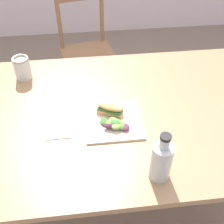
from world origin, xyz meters
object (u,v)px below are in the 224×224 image
Objects in this scene: sandwich_half_front at (110,109)px; mason_jar_iced_tea at (22,69)px; dining_table at (124,127)px; bottle_cold_brew at (161,163)px; chair_wooden_far at (87,52)px; plate_lunch at (113,121)px; fork_on_napkin at (60,118)px.

mason_jar_iced_tea is at bearing 140.31° from sandwich_half_front.
bottle_cold_brew is at bearing -79.01° from dining_table.
dining_table is 11.27× the size of sandwich_half_front.
chair_wooden_far reaches higher than mason_jar_iced_tea.
chair_wooden_far is 7.12× the size of sandwich_half_front.
bottle_cold_brew is (0.13, -0.30, 0.07)m from plate_lunch.
fork_on_napkin is (-0.16, -1.05, 0.30)m from chair_wooden_far.
dining_table is 7.41× the size of fork_on_napkin.
bottle_cold_brew is at bearing -81.56° from chair_wooden_far.
plate_lunch is 1.16× the size of bottle_cold_brew.
plate_lunch reaches higher than dining_table.
chair_wooden_far is at bearing 98.44° from bottle_cold_brew.
bottle_cold_brew reaches higher than sandwich_half_front.
mason_jar_iced_tea is (-0.35, -0.71, 0.35)m from chair_wooden_far.
chair_wooden_far is 7.29× the size of mason_jar_iced_tea.
plate_lunch is at bearing -86.13° from chair_wooden_far.
plate_lunch is 0.57m from mason_jar_iced_tea.
dining_table is 0.32m from fork_on_napkin.
plate_lunch is (-0.06, -0.07, 0.12)m from dining_table.
mason_jar_iced_tea is at bearing 146.91° from dining_table.
chair_wooden_far is 1.11m from sandwich_half_front.
sandwich_half_front is at bearing -39.69° from mason_jar_iced_tea.
plate_lunch is at bearing -133.40° from dining_table.
chair_wooden_far is at bearing 81.43° from fork_on_napkin.
fork_on_napkin is 0.39m from mason_jar_iced_tea.
dining_table is at bearing 46.60° from plate_lunch.
bottle_cold_brew is 0.88m from mason_jar_iced_tea.
chair_wooden_far is 1.10m from fork_on_napkin.
fork_on_napkin is 1.56× the size of mason_jar_iced_tea.
fork_on_napkin is at bearing 178.86° from sandwich_half_front.
dining_table is at bearing -82.46° from chair_wooden_far.
sandwich_half_front is 0.66× the size of fork_on_napkin.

